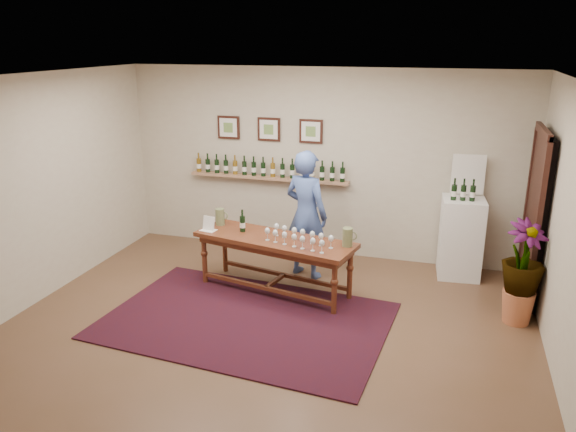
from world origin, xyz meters
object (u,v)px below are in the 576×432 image
(tasting_table, at_px, (275,246))
(person, at_px, (306,214))
(display_pedestal, at_px, (461,238))
(potted_plant, at_px, (522,273))

(tasting_table, distance_m, person, 0.72)
(tasting_table, xyz_separation_m, display_pedestal, (2.30, 1.23, -0.08))
(display_pedestal, relative_size, potted_plant, 1.04)
(person, bearing_deg, potted_plant, -172.57)
(tasting_table, height_order, person, person)
(tasting_table, bearing_deg, potted_plant, 12.02)
(display_pedestal, distance_m, person, 2.16)
(person, bearing_deg, display_pedestal, -143.28)
(tasting_table, distance_m, potted_plant, 2.97)
(tasting_table, height_order, potted_plant, potted_plant)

